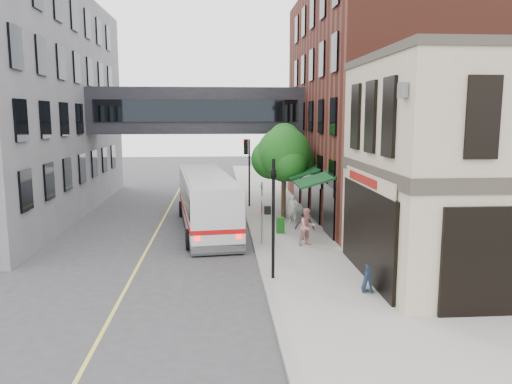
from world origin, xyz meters
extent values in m
plane|color=#38383A|center=(0.00, 0.00, 0.00)|extent=(120.00, 120.00, 0.00)
cube|color=gray|center=(2.00, 14.00, 0.07)|extent=(4.00, 60.00, 0.15)
cube|color=tan|center=(9.00, 2.00, 4.08)|extent=(10.00, 8.00, 8.15)
cube|color=#38332B|center=(9.00, 2.00, 4.15)|extent=(10.12, 8.12, 0.50)
cube|color=#38332B|center=(9.00, 2.00, 8.30)|extent=(10.12, 8.12, 0.30)
cube|color=black|center=(3.94, 2.00, 1.85)|extent=(0.14, 6.40, 3.40)
cube|color=black|center=(3.90, 2.00, 1.85)|extent=(0.04, 5.90, 3.00)
cube|color=maroon|center=(3.88, 2.60, 3.80)|extent=(0.03, 3.60, 0.32)
cube|color=#5A271C|center=(10.00, 15.00, 7.00)|extent=(12.00, 18.00, 14.00)
cube|color=#0D3A13|center=(3.14, 13.75, 3.00)|extent=(1.80, 13.00, 0.40)
cube|color=black|center=(-3.00, 18.00, 6.50)|extent=(14.00, 3.00, 3.00)
cube|color=black|center=(-3.00, 16.45, 6.50)|extent=(13.00, 0.08, 1.40)
cube|color=black|center=(-3.00, 19.55, 6.50)|extent=(13.00, 0.08, 1.40)
cylinder|color=black|center=(0.40, 2.00, 2.40)|extent=(0.12, 0.12, 4.50)
cube|color=black|center=(0.18, 2.00, 2.75)|extent=(0.25, 0.22, 0.30)
imported|color=black|center=(0.40, 2.00, 4.25)|extent=(0.20, 0.16, 1.00)
cylinder|color=black|center=(0.40, 17.00, 2.40)|extent=(0.12, 0.12, 4.50)
cube|color=black|center=(0.18, 17.00, 2.75)|extent=(0.25, 0.22, 0.30)
cube|color=black|center=(0.18, 17.00, 4.15)|extent=(0.28, 0.28, 1.00)
sphere|color=#FF0C05|center=(0.02, 17.00, 4.50)|extent=(0.18, 0.18, 0.18)
cylinder|color=gray|center=(0.40, 7.00, 1.65)|extent=(0.08, 0.08, 3.00)
cube|color=white|center=(0.38, 7.00, 2.35)|extent=(0.03, 0.75, 0.22)
cube|color=#0C591E|center=(0.38, 7.00, 2.90)|extent=(0.03, 0.70, 0.18)
cube|color=#B20C0C|center=(0.38, 7.00, 1.85)|extent=(0.03, 0.30, 0.40)
cylinder|color=#382619|center=(2.20, 13.00, 1.55)|extent=(0.28, 0.28, 2.80)
sphere|color=#175215|center=(2.20, 13.00, 3.95)|extent=(3.20, 3.20, 3.20)
sphere|color=#175215|center=(3.00, 13.50, 3.55)|extent=(2.20, 2.20, 2.20)
sphere|color=#175215|center=(1.50, 13.30, 3.65)|extent=(2.40, 2.40, 2.40)
sphere|color=#175215|center=(2.30, 13.60, 4.75)|extent=(2.00, 2.00, 2.00)
cube|color=#D8CC4C|center=(-5.00, 10.00, 0.01)|extent=(0.12, 40.00, 0.01)
cube|color=silver|center=(-2.31, 11.00, 1.60)|extent=(3.72, 11.37, 2.82)
cube|color=black|center=(-2.31, 11.00, 2.09)|extent=(3.75, 11.18, 1.02)
cube|color=#B20C0C|center=(-2.31, 11.00, 1.12)|extent=(3.78, 11.40, 0.21)
cylinder|color=black|center=(-3.03, 6.81, 0.49)|extent=(0.40, 1.00, 0.97)
cylinder|color=black|center=(-0.62, 7.10, 0.49)|extent=(0.40, 1.00, 0.97)
cylinder|color=black|center=(-3.94, 14.53, 0.49)|extent=(0.40, 1.00, 0.97)
cylinder|color=black|center=(-1.53, 14.81, 0.49)|extent=(0.40, 1.00, 0.97)
imported|color=silver|center=(2.55, 11.62, 0.95)|extent=(0.68, 0.55, 1.60)
imported|color=tan|center=(2.51, 6.61, 1.03)|extent=(1.06, 0.97, 1.76)
imported|color=#22212A|center=(2.59, 7.74, 0.92)|extent=(1.10, 0.79, 1.53)
cube|color=#145B16|center=(1.56, 9.24, 0.55)|extent=(0.41, 0.37, 0.80)
cube|color=#101C32|center=(3.53, 0.34, 0.59)|extent=(0.42, 0.55, 0.89)
camera|label=1|loc=(-1.55, -15.99, 6.22)|focal=35.00mm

